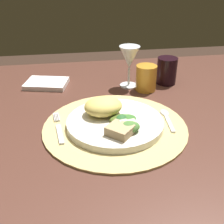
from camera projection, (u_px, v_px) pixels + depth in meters
The scene contains 12 objects.
dining_table at pixel (122, 139), 0.87m from camera, with size 1.42×0.94×0.71m.
placemat at pixel (115, 127), 0.74m from camera, with size 0.38×0.38×0.01m, color tan.
dinner_plate at pixel (115, 123), 0.73m from camera, with size 0.25×0.25×0.02m, color silver.
pasta_serving at pixel (103, 106), 0.74m from camera, with size 0.10×0.09×0.05m, color #E4C962.
salad_greens at pixel (125, 122), 0.70m from camera, with size 0.08×0.10×0.02m.
bread_piece at pixel (120, 130), 0.66m from camera, with size 0.06×0.05×0.02m, color tan.
fork at pixel (59, 129), 0.72m from camera, with size 0.03×0.16×0.00m.
spoon at pixel (166, 117), 0.77m from camera, with size 0.03×0.12×0.01m.
napkin at pixel (47, 83), 0.98m from camera, with size 0.14×0.10×0.02m, color white.
wine_glass at pixel (129, 59), 0.94m from camera, with size 0.07×0.07×0.14m.
amber_tumbler at pixel (146, 78), 0.93m from camera, with size 0.07×0.07×0.09m, color #C78528.
dark_tumbler at pixel (167, 71), 0.98m from camera, with size 0.07×0.07×0.09m, color black.
Camera 1 is at (-0.15, -0.71, 1.10)m, focal length 45.01 mm.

